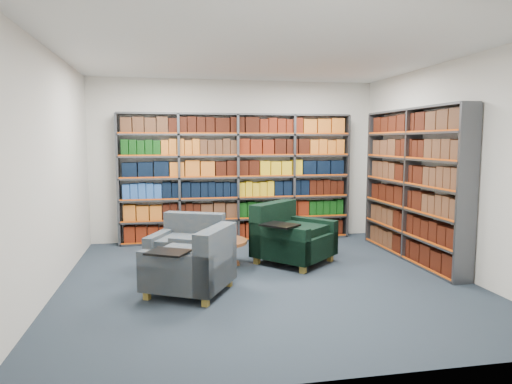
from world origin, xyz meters
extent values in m
cube|color=#18242D|center=(0.00, 0.00, -0.01)|extent=(5.00, 5.00, 0.01)
cube|color=white|center=(0.00, 0.00, 2.80)|extent=(5.00, 5.00, 0.01)
cube|color=silver|center=(0.00, 2.50, 1.40)|extent=(5.00, 0.01, 2.80)
cube|color=silver|center=(0.00, -2.50, 1.40)|extent=(5.00, 0.01, 2.80)
cube|color=silver|center=(-2.50, 0.00, 1.40)|extent=(0.01, 5.00, 2.80)
cube|color=silver|center=(2.50, 0.00, 1.40)|extent=(0.01, 5.00, 2.80)
cube|color=#47494F|center=(0.00, 2.34, 1.10)|extent=(4.00, 0.28, 2.20)
cube|color=silver|center=(0.00, 2.47, 1.10)|extent=(4.00, 0.02, 2.20)
cube|color=#D84C0A|center=(0.00, 2.21, 1.10)|extent=(4.00, 0.01, 2.20)
cube|color=#5C1808|center=(0.00, 2.34, 0.18)|extent=(3.88, 0.21, 0.29)
cube|color=#B75A19|center=(0.00, 2.34, 0.54)|extent=(3.88, 0.21, 0.29)
cube|color=navy|center=(0.00, 2.34, 0.91)|extent=(3.88, 0.21, 0.29)
cube|color=black|center=(0.00, 2.34, 1.28)|extent=(3.88, 0.21, 0.29)
cube|color=#09330B|center=(0.00, 2.34, 1.64)|extent=(3.88, 0.21, 0.29)
cube|color=#482918|center=(0.00, 2.34, 2.01)|extent=(3.88, 0.21, 0.29)
cube|color=#47494F|center=(2.34, 0.60, 1.10)|extent=(0.28, 2.50, 2.20)
cube|color=silver|center=(2.47, 0.60, 1.10)|extent=(0.02, 2.50, 2.20)
cube|color=#D84C0A|center=(2.21, 0.60, 1.10)|extent=(0.02, 2.50, 2.20)
cube|color=#482918|center=(2.34, 0.60, 0.18)|extent=(0.21, 2.38, 0.29)
cube|color=#482918|center=(2.34, 0.60, 0.54)|extent=(0.21, 2.38, 0.29)
cube|color=black|center=(2.34, 0.60, 0.91)|extent=(0.21, 2.38, 0.29)
cube|color=#482918|center=(2.34, 0.60, 1.28)|extent=(0.21, 2.38, 0.29)
cube|color=#482918|center=(2.34, 0.60, 1.64)|extent=(0.21, 2.38, 0.29)
cube|color=black|center=(2.34, 0.60, 2.01)|extent=(0.21, 2.38, 0.29)
cube|color=#031B3F|center=(-0.97, 0.45, 0.24)|extent=(1.11, 1.11, 0.30)
cube|color=#031B3F|center=(-0.84, 0.74, 0.43)|extent=(0.84, 0.51, 0.67)
cube|color=#031B3F|center=(-1.29, 0.59, 0.32)|extent=(0.46, 0.82, 0.45)
cube|color=#031B3F|center=(-0.64, 0.30, 0.32)|extent=(0.46, 0.82, 0.45)
cube|color=black|center=(-0.62, 0.24, 0.56)|extent=(0.45, 0.50, 0.02)
cube|color=olive|center=(-1.42, 0.27, 0.05)|extent=(0.09, 0.09, 0.09)
cube|color=olive|center=(-0.79, -0.01, 0.05)|extent=(0.09, 0.09, 0.09)
cube|color=olive|center=(-1.15, 0.90, 0.05)|extent=(0.09, 0.09, 0.09)
cube|color=olive|center=(-0.51, 0.62, 0.05)|extent=(0.09, 0.09, 0.09)
cube|color=black|center=(0.58, 0.71, 0.27)|extent=(1.31, 1.31, 0.33)
cube|color=black|center=(0.34, 0.98, 0.48)|extent=(0.83, 0.78, 0.74)
cube|color=black|center=(0.29, 0.45, 0.35)|extent=(0.73, 0.79, 0.50)
cube|color=black|center=(0.87, 0.98, 0.35)|extent=(0.73, 0.79, 0.50)
cube|color=black|center=(0.28, 0.38, 0.62)|extent=(0.57, 0.57, 0.03)
cube|color=olive|center=(0.55, 0.17, 0.05)|extent=(0.10, 0.10, 0.10)
cube|color=olive|center=(1.12, 0.69, 0.05)|extent=(0.10, 0.10, 0.10)
cube|color=olive|center=(0.04, 0.74, 0.05)|extent=(0.10, 0.10, 0.10)
cube|color=olive|center=(0.61, 1.25, 0.05)|extent=(0.10, 0.10, 0.10)
cube|color=#031B3F|center=(-0.96, -0.33, 0.25)|extent=(1.16, 1.16, 0.30)
cube|color=#031B3F|center=(-0.67, -0.49, 0.44)|extent=(0.57, 0.84, 0.68)
cube|color=#031B3F|center=(-0.79, -0.01, 0.32)|extent=(0.82, 0.52, 0.46)
cube|color=#031B3F|center=(-1.13, -0.65, 0.32)|extent=(0.82, 0.52, 0.46)
cube|color=black|center=(-1.20, -0.67, 0.57)|extent=(0.52, 0.48, 0.02)
cube|color=olive|center=(-1.11, 0.14, 0.05)|extent=(0.09, 0.09, 0.10)
cube|color=olive|center=(-1.44, -0.48, 0.05)|extent=(0.09, 0.09, 0.10)
cube|color=olive|center=(-0.49, -0.19, 0.05)|extent=(0.09, 0.09, 0.10)
cube|color=olive|center=(-0.82, -0.81, 0.05)|extent=(0.09, 0.09, 0.10)
cylinder|color=brown|center=(-0.51, 0.71, 0.35)|extent=(0.80, 0.80, 0.04)
cylinder|color=brown|center=(-0.51, 0.71, 0.18)|extent=(0.11, 0.11, 0.32)
cube|color=brown|center=(-0.51, 0.71, 0.04)|extent=(0.57, 0.07, 0.05)
cube|color=brown|center=(-0.51, 0.71, 0.04)|extent=(0.07, 0.57, 0.05)
cube|color=black|center=(-0.51, 0.71, 0.38)|extent=(0.09, 0.04, 0.01)
cube|color=white|center=(-0.51, 0.71, 0.47)|extent=(0.12, 0.01, 0.18)
cube|color=#145926|center=(-0.51, 0.71, 0.47)|extent=(0.14, 0.00, 0.19)
camera|label=1|loc=(-1.17, -5.50, 1.75)|focal=32.00mm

